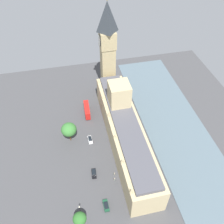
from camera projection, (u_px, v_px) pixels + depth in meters
ground_plane at (120, 144)px, 114.84m from camera, size 138.27×138.27×0.00m
river_thames at (178, 133)px, 119.18m from camera, size 29.17×124.44×0.25m
parliament_building at (124, 129)px, 110.78m from camera, size 13.69×68.27×25.15m
clock_tower at (108, 50)px, 123.49m from camera, size 7.96×7.96×51.35m
double_decker_bus_far_end at (87, 110)px, 127.03m from camera, size 3.01×10.60×4.75m
car_white_opposite_hall at (90, 140)px, 115.44m from camera, size 1.96×4.81×1.74m
car_black_corner at (94, 173)px, 102.78m from camera, size 2.24×4.74×1.74m
car_dark_green_kerbside at (106, 206)px, 92.95m from camera, size 2.03×4.74×1.74m
pedestrian_trailing at (114, 174)px, 102.69m from camera, size 0.59×0.48×1.63m
pedestrian_near_tower at (114, 179)px, 100.91m from camera, size 0.52×0.62×1.62m
plane_tree_under_trees at (69, 130)px, 111.19m from camera, size 6.99×6.99×10.41m
plane_tree_leading at (80, 219)px, 83.72m from camera, size 4.76×4.76×8.79m
street_lamp_midblock at (70, 133)px, 113.60m from camera, size 0.56×0.56×6.39m
street_lamp_by_river_gate at (80, 209)px, 88.11m from camera, size 0.56×0.56×6.79m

